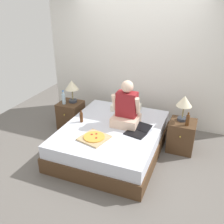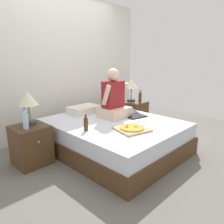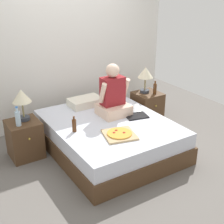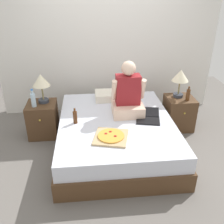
# 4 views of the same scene
# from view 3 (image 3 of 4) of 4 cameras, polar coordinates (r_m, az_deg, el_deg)

# --- Properties ---
(ground_plane) EXTENTS (5.84, 5.84, 0.00)m
(ground_plane) POSITION_cam_3_polar(r_m,az_deg,el_deg) (4.73, -0.60, -6.84)
(ground_plane) COLOR #66605B
(wall_back) EXTENTS (3.84, 0.12, 2.50)m
(wall_back) POSITION_cam_3_polar(r_m,az_deg,el_deg) (5.41, -8.39, 11.08)
(wall_back) COLOR silver
(wall_back) RESTS_ON ground
(bed) EXTENTS (1.62, 1.99, 0.47)m
(bed) POSITION_cam_3_polar(r_m,az_deg,el_deg) (4.61, -0.62, -4.35)
(bed) COLOR #4C331E
(bed) RESTS_ON ground
(nightstand_left) EXTENTS (0.44, 0.47, 0.54)m
(nightstand_left) POSITION_cam_3_polar(r_m,az_deg,el_deg) (4.61, -15.66, -4.78)
(nightstand_left) COLOR #4C331E
(nightstand_left) RESTS_ON ground
(lamp_on_left_nightstand) EXTENTS (0.26, 0.26, 0.45)m
(lamp_on_left_nightstand) POSITION_cam_3_polar(r_m,az_deg,el_deg) (4.43, -16.20, 2.45)
(lamp_on_left_nightstand) COLOR #333842
(lamp_on_left_nightstand) RESTS_ON nightstand_left
(water_bottle) EXTENTS (0.07, 0.07, 0.28)m
(water_bottle) POSITION_cam_3_polar(r_m,az_deg,el_deg) (4.35, -16.84, -1.07)
(water_bottle) COLOR silver
(water_bottle) RESTS_ON nightstand_left
(nightstand_right) EXTENTS (0.44, 0.47, 0.54)m
(nightstand_right) POSITION_cam_3_polar(r_m,az_deg,el_deg) (5.54, 6.43, 0.85)
(nightstand_right) COLOR #4C331E
(nightstand_right) RESTS_ON ground
(lamp_on_right_nightstand) EXTENTS (0.26, 0.26, 0.45)m
(lamp_on_right_nightstand) POSITION_cam_3_polar(r_m,az_deg,el_deg) (5.36, 6.13, 6.87)
(lamp_on_right_nightstand) COLOR #333842
(lamp_on_right_nightstand) RESTS_ON nightstand_right
(beer_bottle) EXTENTS (0.06, 0.06, 0.23)m
(beer_bottle) POSITION_cam_3_polar(r_m,az_deg,el_deg) (5.38, 7.85, 4.26)
(beer_bottle) COLOR #512D14
(beer_bottle) RESTS_ON nightstand_right
(pillow) EXTENTS (0.52, 0.34, 0.12)m
(pillow) POSITION_cam_3_polar(r_m,az_deg,el_deg) (5.06, -4.86, 1.88)
(pillow) COLOR silver
(pillow) RESTS_ON bed
(person_seated) EXTENTS (0.47, 0.40, 0.78)m
(person_seated) POSITION_cam_3_polar(r_m,az_deg,el_deg) (4.62, 0.21, 2.86)
(person_seated) COLOR beige
(person_seated) RESTS_ON bed
(laptop) EXTENTS (0.40, 0.47, 0.07)m
(laptop) POSITION_cam_3_polar(r_m,az_deg,el_deg) (4.71, 4.20, -0.31)
(laptop) COLOR black
(laptop) RESTS_ON bed
(pizza_box) EXTENTS (0.48, 0.48, 0.05)m
(pizza_box) POSITION_cam_3_polar(r_m,az_deg,el_deg) (4.10, 1.38, -4.09)
(pizza_box) COLOR tan
(pizza_box) RESTS_ON bed
(beer_bottle_on_bed) EXTENTS (0.06, 0.06, 0.22)m
(beer_bottle_on_bed) POSITION_cam_3_polar(r_m,az_deg,el_deg) (4.20, -6.92, -2.43)
(beer_bottle_on_bed) COLOR #4C2811
(beer_bottle_on_bed) RESTS_ON bed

